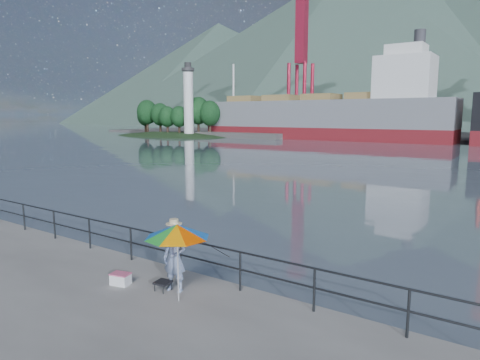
# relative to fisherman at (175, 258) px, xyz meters

# --- Properties ---
(guardrail) EXTENTS (22.00, 0.06, 1.03)m
(guardrail) POSITION_rel_fisherman_xyz_m (-3.66, 0.92, -0.32)
(guardrail) COLOR #2D3033
(guardrail) RESTS_ON ground
(lighthouse_islet) EXTENTS (48.00, 26.40, 19.20)m
(lighthouse_islet) POSITION_rel_fisherman_xyz_m (-58.63, 61.21, -0.58)
(lighthouse_islet) COLOR #263F1E
(lighthouse_islet) RESTS_ON ground
(fisherman) EXTENTS (0.69, 0.53, 1.69)m
(fisherman) POSITION_rel_fisherman_xyz_m (0.00, 0.00, 0.00)
(fisherman) COLOR navy
(fisherman) RESTS_ON ground
(beach_umbrella) EXTENTS (1.81, 1.81, 1.86)m
(beach_umbrella) POSITION_rel_fisherman_xyz_m (0.48, -0.40, 0.85)
(beach_umbrella) COLOR white
(beach_umbrella) RESTS_ON ground
(folding_stool) EXTENTS (0.42, 0.42, 0.24)m
(folding_stool) POSITION_rel_fisherman_xyz_m (-0.24, -0.19, -0.72)
(folding_stool) COLOR black
(folding_stool) RESTS_ON ground
(cooler_bag) EXTENTS (0.53, 0.42, 0.27)m
(cooler_bag) POSITION_rel_fisherman_xyz_m (-1.43, -0.53, -0.71)
(cooler_bag) COLOR silver
(cooler_bag) RESTS_ON ground
(fishing_rod) EXTENTS (0.76, 1.69, 1.30)m
(fishing_rod) POSITION_rel_fisherman_xyz_m (-0.30, 1.38, -0.85)
(fishing_rod) COLOR black
(fishing_rod) RESTS_ON ground
(bulk_carrier) EXTENTS (47.62, 8.24, 14.50)m
(bulk_carrier) POSITION_rel_fisherman_xyz_m (-25.13, 68.44, 3.34)
(bulk_carrier) COLOR maroon
(bulk_carrier) RESTS_ON ground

